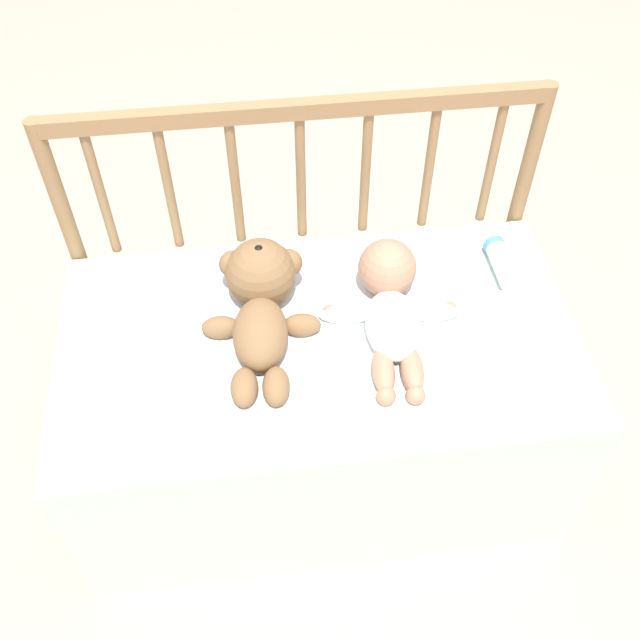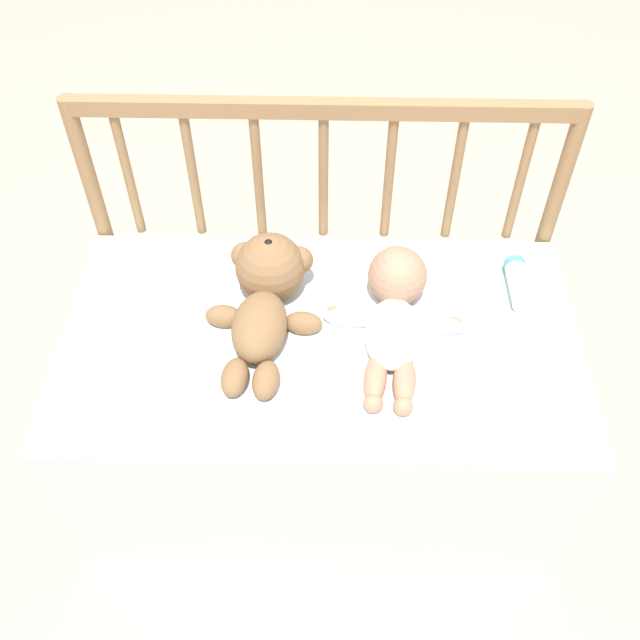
# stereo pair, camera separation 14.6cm
# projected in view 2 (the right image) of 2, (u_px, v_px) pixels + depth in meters

# --- Properties ---
(ground_plane) EXTENTS (12.00, 12.00, 0.00)m
(ground_plane) POSITION_uv_depth(u_px,v_px,m) (320.00, 454.00, 1.87)
(ground_plane) COLOR tan
(crib_mattress) EXTENTS (1.10, 0.61, 0.48)m
(crib_mattress) POSITION_uv_depth(u_px,v_px,m) (320.00, 402.00, 1.69)
(crib_mattress) COLOR silver
(crib_mattress) RESTS_ON ground_plane
(crib_rail) EXTENTS (1.10, 0.04, 0.84)m
(crib_rail) POSITION_uv_depth(u_px,v_px,m) (323.00, 199.00, 1.65)
(crib_rail) COLOR #997047
(crib_rail) RESTS_ON ground_plane
(blanket) EXTENTS (0.77, 0.51, 0.01)m
(blanket) POSITION_uv_depth(u_px,v_px,m) (324.00, 342.00, 1.49)
(blanket) COLOR white
(blanket) RESTS_ON crib_mattress
(teddy_bear) EXTENTS (0.25, 0.39, 0.15)m
(teddy_bear) POSITION_uv_depth(u_px,v_px,m) (266.00, 293.00, 1.50)
(teddy_bear) COLOR olive
(teddy_bear) RESTS_ON crib_mattress
(baby) EXTENTS (0.31, 0.39, 0.13)m
(baby) POSITION_uv_depth(u_px,v_px,m) (395.00, 312.00, 1.49)
(baby) COLOR white
(baby) RESTS_ON crib_mattress
(baby_bottle) EXTENTS (0.05, 0.16, 0.05)m
(baby_bottle) POSITION_uv_depth(u_px,v_px,m) (518.00, 279.00, 1.59)
(baby_bottle) COLOR white
(baby_bottle) RESTS_ON crib_mattress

